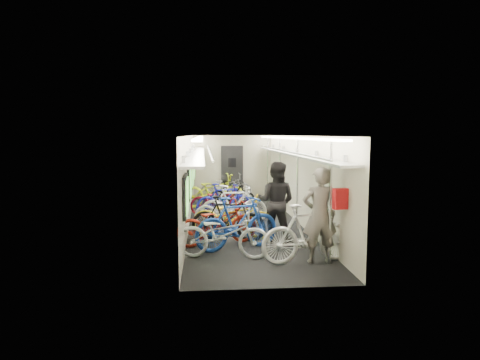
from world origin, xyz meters
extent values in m
plane|color=black|center=(0.00, 0.00, 0.00)|extent=(10.00, 10.00, 0.00)
plane|color=white|center=(0.00, 0.00, 2.40)|extent=(10.00, 10.00, 0.00)
plane|color=beige|center=(-1.50, 0.00, 1.20)|extent=(0.00, 10.00, 10.00)
plane|color=beige|center=(1.50, 0.00, 1.20)|extent=(0.00, 10.00, 10.00)
plane|color=beige|center=(0.00, 5.00, 1.20)|extent=(3.00, 0.00, 3.00)
plane|color=beige|center=(0.00, -5.00, 1.20)|extent=(3.00, 0.00, 3.00)
cube|color=black|center=(-1.46, -3.20, 1.25)|extent=(0.06, 1.10, 0.80)
cube|color=#7DC757|center=(-1.42, -3.20, 1.25)|extent=(0.02, 0.96, 0.66)
cube|color=black|center=(-1.46, -1.00, 1.25)|extent=(0.06, 1.10, 0.80)
cube|color=#7DC757|center=(-1.42, -1.00, 1.25)|extent=(0.02, 0.96, 0.66)
cube|color=black|center=(-1.46, 1.20, 1.25)|extent=(0.06, 1.10, 0.80)
cube|color=#7DC757|center=(-1.42, 1.20, 1.25)|extent=(0.02, 0.96, 0.66)
cube|color=black|center=(-1.46, 3.40, 1.25)|extent=(0.06, 1.10, 0.80)
cube|color=#7DC757|center=(-1.42, 3.40, 1.25)|extent=(0.02, 0.96, 0.66)
cube|color=yellow|center=(-1.45, -2.10, 1.30)|extent=(0.02, 0.22, 0.30)
cube|color=yellow|center=(-1.45, 0.10, 1.30)|extent=(0.02, 0.22, 0.30)
cube|color=yellow|center=(-1.45, 2.30, 1.30)|extent=(0.02, 0.22, 0.30)
cube|color=black|center=(0.00, 4.94, 1.00)|extent=(0.85, 0.08, 2.00)
cube|color=#999BA0|center=(-1.28, 0.00, 1.92)|extent=(0.40, 9.70, 0.05)
cube|color=#999BA0|center=(1.28, 0.00, 1.92)|extent=(0.40, 9.70, 0.05)
cylinder|color=silver|center=(-0.95, 0.00, 2.02)|extent=(0.04, 9.70, 0.04)
cylinder|color=silver|center=(0.95, 0.00, 2.02)|extent=(0.04, 9.70, 0.04)
cube|color=white|center=(-1.20, 0.00, 2.34)|extent=(0.18, 9.60, 0.04)
cube|color=white|center=(1.20, 0.00, 2.34)|extent=(0.18, 9.60, 0.04)
cylinder|color=silver|center=(1.25, -3.80, 1.20)|extent=(0.05, 0.05, 2.38)
cylinder|color=silver|center=(1.25, -1.00, 1.20)|extent=(0.05, 0.05, 2.38)
cylinder|color=silver|center=(1.25, 1.50, 1.20)|extent=(0.05, 0.05, 2.38)
cylinder|color=silver|center=(1.25, 4.00, 1.20)|extent=(0.05, 0.05, 2.38)
imported|color=silver|center=(-0.73, -3.25, 0.49)|extent=(1.96, 1.00, 0.98)
imported|color=#193D97|center=(-0.40, -2.66, 0.57)|extent=(1.98, 1.18, 1.15)
imported|color=maroon|center=(-0.81, -2.21, 0.49)|extent=(1.99, 1.22, 0.99)
imported|color=black|center=(-0.56, -1.89, 0.52)|extent=(1.81, 0.94, 1.04)
imported|color=yellow|center=(-0.41, -1.70, 0.52)|extent=(2.08, 1.12, 1.04)
imported|color=silver|center=(-0.30, -0.17, 0.54)|extent=(1.83, 0.60, 1.09)
imported|color=silver|center=(-0.49, -0.34, 0.46)|extent=(1.79, 0.76, 0.91)
imported|color=#1C21A9|center=(-0.51, 0.91, 0.51)|extent=(1.75, 0.84, 1.01)
imported|color=maroon|center=(-0.64, 1.23, 0.46)|extent=(1.77, 0.68, 0.91)
imported|color=black|center=(-0.16, 2.37, 0.47)|extent=(1.62, 0.93, 0.94)
imported|color=#E0F417|center=(-0.78, 2.84, 0.55)|extent=(2.22, 1.19, 1.11)
imported|color=white|center=(0.88, -3.70, 0.57)|extent=(1.97, 0.86, 1.14)
imported|color=slate|center=(-0.51, 2.85, 0.45)|extent=(1.80, 1.05, 0.90)
imported|color=slate|center=(-0.27, 4.23, 0.50)|extent=(1.91, 0.71, 1.00)
imported|color=slate|center=(1.08, -3.69, 0.92)|extent=(0.67, 0.45, 1.83)
imported|color=black|center=(0.54, -1.98, 0.91)|extent=(1.10, 1.01, 1.82)
cube|color=red|center=(1.36, -4.04, 1.28)|extent=(0.28, 0.19, 0.38)
camera|label=1|loc=(-1.10, -11.50, 2.44)|focal=32.00mm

